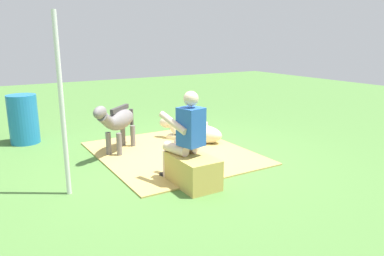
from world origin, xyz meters
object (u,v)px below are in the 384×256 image
object	(u,v)px
pony_standing	(118,121)
pony_lying	(195,133)
hay_bale	(193,171)
tent_pole_left	(62,107)
water_barrel	(23,119)
person_seated	(185,133)

from	to	relation	value
pony_standing	pony_lying	size ratio (longest dim) A/B	0.85
hay_bale	tent_pole_left	size ratio (longest dim) A/B	0.34
pony_lying	water_barrel	distance (m)	3.28
pony_standing	water_barrel	xyz separation A→B (m)	(1.53, 1.32, -0.11)
hay_bale	person_seated	distance (m)	0.52
hay_bale	person_seated	xyz separation A→B (m)	(0.16, 0.02, 0.49)
hay_bale	tent_pole_left	world-z (taller)	tent_pole_left
hay_bale	water_barrel	size ratio (longest dim) A/B	0.83
pony_standing	hay_bale	bearing A→B (deg)	-169.56
water_barrel	tent_pole_left	distance (m)	2.94
person_seated	tent_pole_left	bearing A→B (deg)	73.98
person_seated	tent_pole_left	xyz separation A→B (m)	(0.43, 1.50, 0.44)
person_seated	pony_lying	xyz separation A→B (m)	(1.62, -1.17, -0.51)
pony_lying	water_barrel	bearing A→B (deg)	59.50
hay_bale	pony_standing	world-z (taller)	pony_standing
water_barrel	pony_standing	bearing A→B (deg)	-139.13
person_seated	pony_lying	world-z (taller)	person_seated
tent_pole_left	water_barrel	bearing A→B (deg)	3.01
water_barrel	hay_bale	bearing A→B (deg)	-154.04
person_seated	pony_lying	size ratio (longest dim) A/B	1.02
hay_bale	pony_lying	world-z (taller)	pony_lying
pony_standing	person_seated	bearing A→B (deg)	-169.44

